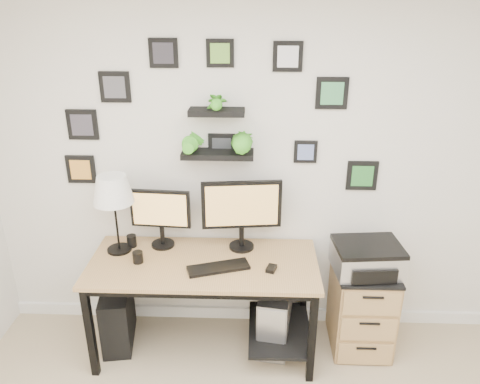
{
  "coord_description": "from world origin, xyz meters",
  "views": [
    {
      "loc": [
        -0.03,
        -1.18,
        2.48
      ],
      "look_at": [
        -0.14,
        1.83,
        1.2
      ],
      "focal_mm": 35.0,
      "sensor_mm": 36.0,
      "label": 1
    }
  ],
  "objects_px": {
    "monitor_right": "(242,209)",
    "mug": "(138,257)",
    "file_cabinet": "(361,306)",
    "table_lamp": "(113,191)",
    "printer": "(367,258)",
    "pc_tower_grey": "(275,316)",
    "monitor_left": "(161,214)",
    "desk": "(209,274)",
    "pc_tower_black": "(118,316)"
  },
  "relations": [
    {
      "from": "mug",
      "to": "pc_tower_grey",
      "type": "distance_m",
      "value": 1.12
    },
    {
      "from": "table_lamp",
      "to": "file_cabinet",
      "type": "xyz_separation_m",
      "value": [
        1.79,
        -0.04,
        -0.88
      ]
    },
    {
      "from": "table_lamp",
      "to": "printer",
      "type": "height_order",
      "value": "table_lamp"
    },
    {
      "from": "desk",
      "to": "monitor_left",
      "type": "bearing_deg",
      "value": 153.75
    },
    {
      "from": "mug",
      "to": "pc_tower_black",
      "type": "distance_m",
      "value": 0.61
    },
    {
      "from": "desk",
      "to": "printer",
      "type": "relative_size",
      "value": 3.3
    },
    {
      "from": "desk",
      "to": "printer",
      "type": "bearing_deg",
      "value": 1.03
    },
    {
      "from": "mug",
      "to": "pc_tower_black",
      "type": "relative_size",
      "value": 0.18
    },
    {
      "from": "desk",
      "to": "monitor_right",
      "type": "relative_size",
      "value": 2.81
    },
    {
      "from": "desk",
      "to": "printer",
      "type": "distance_m",
      "value": 1.12
    },
    {
      "from": "monitor_right",
      "to": "printer",
      "type": "bearing_deg",
      "value": -9.42
    },
    {
      "from": "monitor_right",
      "to": "table_lamp",
      "type": "relative_size",
      "value": 0.98
    },
    {
      "from": "mug",
      "to": "file_cabinet",
      "type": "height_order",
      "value": "mug"
    },
    {
      "from": "pc_tower_grey",
      "to": "printer",
      "type": "height_order",
      "value": "printer"
    },
    {
      "from": "table_lamp",
      "to": "pc_tower_black",
      "type": "height_order",
      "value": "table_lamp"
    },
    {
      "from": "monitor_left",
      "to": "monitor_right",
      "type": "distance_m",
      "value": 0.59
    },
    {
      "from": "mug",
      "to": "file_cabinet",
      "type": "relative_size",
      "value": 0.12
    },
    {
      "from": "desk",
      "to": "file_cabinet",
      "type": "height_order",
      "value": "desk"
    },
    {
      "from": "monitor_right",
      "to": "desk",
      "type": "bearing_deg",
      "value": -143.55
    },
    {
      "from": "desk",
      "to": "table_lamp",
      "type": "height_order",
      "value": "table_lamp"
    },
    {
      "from": "pc_tower_grey",
      "to": "file_cabinet",
      "type": "distance_m",
      "value": 0.64
    },
    {
      "from": "monitor_right",
      "to": "mug",
      "type": "bearing_deg",
      "value": -162.46
    },
    {
      "from": "monitor_right",
      "to": "pc_tower_grey",
      "type": "height_order",
      "value": "monitor_right"
    },
    {
      "from": "table_lamp",
      "to": "printer",
      "type": "bearing_deg",
      "value": -2.62
    },
    {
      "from": "mug",
      "to": "printer",
      "type": "bearing_deg",
      "value": 2.83
    },
    {
      "from": "mug",
      "to": "pc_tower_grey",
      "type": "height_order",
      "value": "mug"
    },
    {
      "from": "printer",
      "to": "pc_tower_black",
      "type": "bearing_deg",
      "value": -179.83
    },
    {
      "from": "table_lamp",
      "to": "printer",
      "type": "relative_size",
      "value": 1.2
    },
    {
      "from": "mug",
      "to": "pc_tower_black",
      "type": "xyz_separation_m",
      "value": [
        -0.22,
        0.07,
        -0.56
      ]
    },
    {
      "from": "desk",
      "to": "printer",
      "type": "height_order",
      "value": "printer"
    },
    {
      "from": "desk",
      "to": "monitor_left",
      "type": "xyz_separation_m",
      "value": [
        -0.36,
        0.18,
        0.39
      ]
    },
    {
      "from": "printer",
      "to": "mug",
      "type": "bearing_deg",
      "value": -177.17
    },
    {
      "from": "file_cabinet",
      "to": "pc_tower_grey",
      "type": "bearing_deg",
      "value": -178.47
    },
    {
      "from": "mug",
      "to": "printer",
      "type": "height_order",
      "value": "printer"
    },
    {
      "from": "monitor_right",
      "to": "pc_tower_grey",
      "type": "distance_m",
      "value": 0.87
    },
    {
      "from": "desk",
      "to": "mug",
      "type": "bearing_deg",
      "value": -173.11
    },
    {
      "from": "mug",
      "to": "pc_tower_grey",
      "type": "bearing_deg",
      "value": 5.88
    },
    {
      "from": "monitor_right",
      "to": "printer",
      "type": "distance_m",
      "value": 0.94
    },
    {
      "from": "table_lamp",
      "to": "pc_tower_black",
      "type": "relative_size",
      "value": 1.27
    },
    {
      "from": "desk",
      "to": "mug",
      "type": "xyz_separation_m",
      "value": [
        -0.49,
        -0.06,
        0.16
      ]
    },
    {
      "from": "table_lamp",
      "to": "file_cabinet",
      "type": "height_order",
      "value": "table_lamp"
    },
    {
      "from": "pc_tower_black",
      "to": "file_cabinet",
      "type": "relative_size",
      "value": 0.68
    },
    {
      "from": "monitor_left",
      "to": "desk",
      "type": "bearing_deg",
      "value": -26.25
    },
    {
      "from": "printer",
      "to": "file_cabinet",
      "type": "bearing_deg",
      "value": 73.48
    },
    {
      "from": "desk",
      "to": "table_lamp",
      "type": "relative_size",
      "value": 2.75
    },
    {
      "from": "monitor_left",
      "to": "monitor_right",
      "type": "relative_size",
      "value": 0.78
    },
    {
      "from": "printer",
      "to": "desk",
      "type": "bearing_deg",
      "value": -178.97
    },
    {
      "from": "mug",
      "to": "printer",
      "type": "xyz_separation_m",
      "value": [
        1.6,
        0.08,
        -0.02
      ]
    },
    {
      "from": "monitor_right",
      "to": "mug",
      "type": "xyz_separation_m",
      "value": [
        -0.71,
        -0.23,
        -0.27
      ]
    },
    {
      "from": "pc_tower_black",
      "to": "file_cabinet",
      "type": "height_order",
      "value": "file_cabinet"
    }
  ]
}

